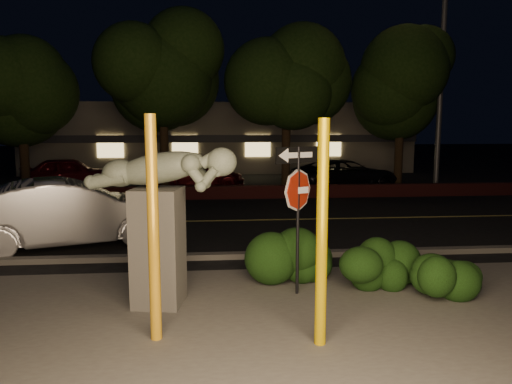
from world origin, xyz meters
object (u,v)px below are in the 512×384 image
(yellow_pole_left, at_px, (153,230))
(yellow_pole_right, at_px, (322,235))
(sculpture, at_px, (160,209))
(parked_car_darkred, at_px, (198,174))
(signpost, at_px, (298,191))
(parked_car_dark, at_px, (345,174))
(streetlight, at_px, (437,35))
(silver_sedan, at_px, (70,213))
(parked_car_red, at_px, (70,173))

(yellow_pole_left, bearing_deg, yellow_pole_right, -9.15)
(sculpture, bearing_deg, parked_car_darkred, 99.36)
(signpost, bearing_deg, parked_car_dark, 48.23)
(streetlight, distance_m, parked_car_darkred, 11.58)
(parked_car_darkred, bearing_deg, streetlight, -101.96)
(yellow_pole_right, relative_size, silver_sedan, 0.61)
(yellow_pole_left, bearing_deg, streetlight, 53.81)
(parked_car_red, relative_size, parked_car_darkred, 0.97)
(yellow_pole_right, distance_m, parked_car_dark, 15.62)
(yellow_pole_right, relative_size, streetlight, 0.28)
(streetlight, bearing_deg, parked_car_red, -173.19)
(yellow_pole_right, bearing_deg, signpost, 89.12)
(signpost, height_order, parked_car_red, signpost)
(parked_car_darkred, bearing_deg, yellow_pole_right, -172.84)
(sculpture, bearing_deg, parked_car_dark, 73.71)
(parked_car_red, distance_m, parked_car_dark, 12.19)
(yellow_pole_left, height_order, streetlight, streetlight)
(sculpture, bearing_deg, signpost, 17.34)
(yellow_pole_right, distance_m, parked_car_red, 18.25)
(yellow_pole_left, distance_m, streetlight, 17.56)
(streetlight, bearing_deg, yellow_pole_right, -102.87)
(silver_sedan, height_order, parked_car_dark, silver_sedan)
(signpost, distance_m, streetlight, 15.02)
(parked_car_dark, bearing_deg, parked_car_red, 66.98)
(sculpture, bearing_deg, parked_car_red, 120.39)
(parked_car_dark, bearing_deg, streetlight, -122.01)
(sculpture, bearing_deg, silver_sedan, 132.20)
(yellow_pole_left, relative_size, parked_car_dark, 0.65)
(yellow_pole_right, distance_m, signpost, 1.98)
(yellow_pole_left, height_order, yellow_pole_right, yellow_pole_left)
(yellow_pole_right, distance_m, silver_sedan, 7.47)
(silver_sedan, bearing_deg, streetlight, -76.30)
(parked_car_red, bearing_deg, sculpture, -168.82)
(parked_car_red, distance_m, parked_car_darkred, 5.70)
(parked_car_red, xyz_separation_m, parked_car_darkred, (5.68, -0.49, -0.08))
(yellow_pole_right, relative_size, parked_car_darkred, 0.72)
(yellow_pole_left, xyz_separation_m, streetlight, (9.96, 13.61, 4.89))
(yellow_pole_left, bearing_deg, parked_car_red, 108.79)
(signpost, height_order, silver_sedan, signpost)
(streetlight, bearing_deg, yellow_pole_left, -109.94)
(signpost, bearing_deg, yellow_pole_right, -114.08)
(signpost, bearing_deg, sculpture, 163.94)
(parked_car_darkred, bearing_deg, parked_car_dark, -99.56)
(yellow_pole_right, height_order, parked_car_darkred, yellow_pole_right)
(signpost, distance_m, silver_sedan, 6.16)
(parked_car_red, bearing_deg, yellow_pole_right, -164.07)
(sculpture, bearing_deg, yellow_pole_left, -77.93)
(signpost, relative_size, parked_car_dark, 0.54)
(sculpture, distance_m, parked_car_darkred, 14.40)
(signpost, height_order, sculpture, sculpture)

